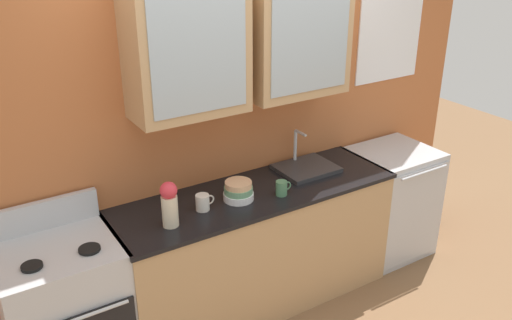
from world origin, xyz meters
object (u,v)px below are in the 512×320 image
Objects in this scene: bowl_stack at (238,191)px; cup_near_bowls at (203,202)px; sink_faucet at (306,167)px; cup_near_sink at (282,188)px; stove_range at (68,313)px; dishwasher at (390,202)px; vase at (169,203)px.

cup_near_bowls is (-0.26, 0.00, -0.01)m from bowl_stack.
sink_faucet reaches higher than bowl_stack.
cup_near_sink is (-0.37, -0.22, 0.03)m from sink_faucet.
stove_range is 2.59m from dishwasher.
stove_range reaches higher than bowl_stack.
vase is 0.32× the size of dishwasher.
vase is 2.04m from dishwasher.
vase is 2.50× the size of cup_near_sink.
vase is at bearing -164.72° from cup_near_bowls.
sink_faucet reaches higher than dishwasher.
vase is (-1.15, -0.20, 0.13)m from sink_faucet.
cup_near_sink is 0.54m from cup_near_bowls.
cup_near_sink is (0.78, -0.03, -0.10)m from vase.
sink_faucet is 1.17m from vase.
sink_faucet is 3.60× the size of cup_near_sink.
sink_faucet is 0.93m from dishwasher.
vase is at bearing -177.22° from dishwasher.
sink_faucet is at bearing 172.79° from dishwasher.
sink_faucet is 0.43m from cup_near_sink.
sink_faucet is 0.46× the size of dishwasher.
dishwasher is (1.44, 0.03, -0.51)m from bowl_stack.
bowl_stack is at bearing -0.18° from cup_near_bowls.
cup_near_sink is 0.13× the size of dishwasher.
sink_faucet is (1.79, 0.10, 0.46)m from stove_range.
bowl_stack is at bearing 7.58° from vase.
bowl_stack is 0.52m from vase.
dishwasher is at bearing -7.21° from sink_faucet.
bowl_stack is at bearing -1.55° from stove_range.
bowl_stack is at bearing 160.54° from cup_near_sink.
dishwasher is at bearing 6.06° from cup_near_sink.
stove_range is 1.02m from cup_near_bowls.
cup_near_bowls reaches higher than dishwasher.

